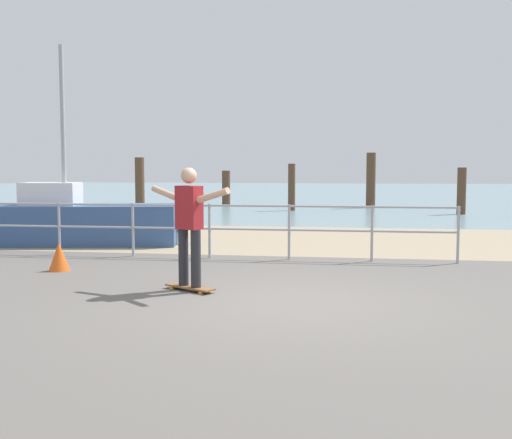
{
  "coord_description": "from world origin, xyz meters",
  "views": [
    {
      "loc": [
        0.78,
        -7.79,
        1.73
      ],
      "look_at": [
        -0.7,
        2.0,
        0.9
      ],
      "focal_mm": 43.4,
      "sensor_mm": 36.0,
      "label": 1
    }
  ],
  "objects": [
    {
      "name": "groyne_post_2",
      "position": [
        -1.51,
        16.8,
        0.94
      ],
      "size": [
        0.29,
        0.29,
        1.89
      ],
      "primitive_type": "cylinder",
      "color": "#513826",
      "rests_on": "ground"
    },
    {
      "name": "sea_surface",
      "position": [
        0.0,
        35.0,
        0.0
      ],
      "size": [
        72.0,
        50.0,
        0.04
      ],
      "primitive_type": "cube",
      "color": "#75939E",
      "rests_on": "ground"
    },
    {
      "name": "groyne_post_4",
      "position": [
        4.84,
        15.77,
        0.87
      ],
      "size": [
        0.32,
        0.32,
        1.74
      ],
      "primitive_type": "cylinder",
      "color": "#513826",
      "rests_on": "ground"
    },
    {
      "name": "skateboard",
      "position": [
        -1.41,
        0.48,
        0.07
      ],
      "size": [
        0.79,
        0.57,
        0.08
      ],
      "color": "brown",
      "rests_on": "ground"
    },
    {
      "name": "traffic_cone",
      "position": [
        -3.99,
        1.79,
        0.25
      ],
      "size": [
        0.36,
        0.36,
        0.5
      ],
      "primitive_type": "cone",
      "color": "#E55919",
      "rests_on": "ground"
    },
    {
      "name": "groyne_post_0",
      "position": [
        -7.87,
        16.93,
        1.08
      ],
      "size": [
        0.39,
        0.39,
        2.15
      ],
      "primitive_type": "cylinder",
      "color": "#513826",
      "rests_on": "ground"
    },
    {
      "name": "groyne_post_1",
      "position": [
        -4.69,
        19.34,
        0.8
      ],
      "size": [
        0.37,
        0.37,
        1.6
      ],
      "primitive_type": "cylinder",
      "color": "#513826",
      "rests_on": "ground"
    },
    {
      "name": "sailboat",
      "position": [
        -5.06,
        5.28,
        0.52
      ],
      "size": [
        5.06,
        2.14,
        4.42
      ],
      "color": "#335184",
      "rests_on": "ground"
    },
    {
      "name": "skateboarder",
      "position": [
        -1.41,
        0.48,
        1.02
      ],
      "size": [
        1.3,
        0.8,
        1.65
      ],
      "color": "#26262B",
      "rests_on": "skateboard"
    },
    {
      "name": "groyne_post_3",
      "position": [
        1.66,
        18.98,
        1.18
      ],
      "size": [
        0.39,
        0.39,
        2.36
      ],
      "primitive_type": "cylinder",
      "color": "#513826",
      "rests_on": "ground"
    },
    {
      "name": "ground_plane",
      "position": [
        0.0,
        -1.0,
        0.0
      ],
      "size": [
        24.0,
        10.0,
        0.04
      ],
      "primitive_type": "cube",
      "color": "#605B56",
      "rests_on": "ground"
    },
    {
      "name": "beach_strip",
      "position": [
        0.0,
        7.0,
        0.0
      ],
      "size": [
        24.0,
        6.0,
        0.04
      ],
      "primitive_type": "cube",
      "color": "tan",
      "rests_on": "ground"
    },
    {
      "name": "railing_fence",
      "position": [
        -1.84,
        3.6,
        0.69
      ],
      "size": [
        9.15,
        0.05,
        1.05
      ],
      "color": "#9EA0A5",
      "rests_on": "ground"
    }
  ]
}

